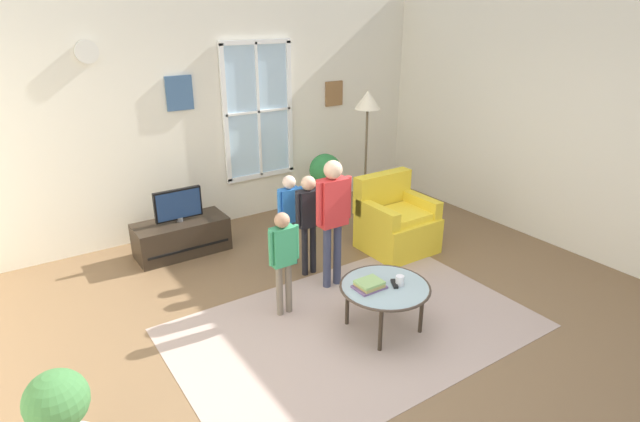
# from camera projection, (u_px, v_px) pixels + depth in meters

# --- Properties ---
(ground_plane) EXTENTS (6.49, 6.47, 0.02)m
(ground_plane) POSITION_uv_depth(u_px,v_px,m) (364.00, 325.00, 4.67)
(ground_plane) COLOR brown
(back_wall) EXTENTS (5.89, 0.17, 2.97)m
(back_wall) POSITION_uv_depth(u_px,v_px,m) (221.00, 110.00, 6.44)
(back_wall) COLOR silver
(back_wall) RESTS_ON ground_plane
(side_wall_right) EXTENTS (0.12, 5.87, 2.97)m
(side_wall_right) POSITION_uv_depth(u_px,v_px,m) (582.00, 124.00, 5.67)
(side_wall_right) COLOR silver
(side_wall_right) RESTS_ON ground_plane
(area_rug) EXTENTS (3.14, 2.04, 0.01)m
(area_rug) POSITION_uv_depth(u_px,v_px,m) (354.00, 327.00, 4.61)
(area_rug) COLOR tan
(area_rug) RESTS_ON ground_plane
(tv_stand) EXTENTS (1.05, 0.49, 0.40)m
(tv_stand) POSITION_uv_depth(u_px,v_px,m) (182.00, 237.00, 5.95)
(tv_stand) COLOR #2D2319
(tv_stand) RESTS_ON ground_plane
(television) EXTENTS (0.54, 0.08, 0.39)m
(television) POSITION_uv_depth(u_px,v_px,m) (178.00, 205.00, 5.80)
(television) COLOR #4C4C4C
(television) RESTS_ON tv_stand
(armchair) EXTENTS (0.76, 0.74, 0.87)m
(armchair) POSITION_uv_depth(u_px,v_px,m) (395.00, 223.00, 6.01)
(armchair) COLOR yellow
(armchair) RESTS_ON ground_plane
(coffee_table) EXTENTS (0.80, 0.80, 0.44)m
(coffee_table) POSITION_uv_depth(u_px,v_px,m) (385.00, 288.00, 4.46)
(coffee_table) COLOR #99B2B7
(coffee_table) RESTS_ON ground_plane
(book_stack) EXTENTS (0.26, 0.19, 0.07)m
(book_stack) POSITION_uv_depth(u_px,v_px,m) (369.00, 285.00, 4.41)
(book_stack) COLOR slate
(book_stack) RESTS_ON coffee_table
(cup) EXTENTS (0.07, 0.07, 0.09)m
(cup) POSITION_uv_depth(u_px,v_px,m) (400.00, 281.00, 4.45)
(cup) COLOR white
(cup) RESTS_ON coffee_table
(remote_near_books) EXTENTS (0.10, 0.14, 0.02)m
(remote_near_books) POSITION_uv_depth(u_px,v_px,m) (394.00, 284.00, 4.46)
(remote_near_books) COLOR black
(remote_near_books) RESTS_ON coffee_table
(remote_near_cup) EXTENTS (0.07, 0.15, 0.02)m
(remote_near_cup) POSITION_uv_depth(u_px,v_px,m) (373.00, 283.00, 4.47)
(remote_near_cup) COLOR black
(remote_near_cup) RESTS_ON coffee_table
(person_green_shirt) EXTENTS (0.31, 0.14, 1.02)m
(person_green_shirt) POSITION_uv_depth(u_px,v_px,m) (283.00, 252.00, 4.60)
(person_green_shirt) COLOR #726656
(person_green_shirt) RESTS_ON ground_plane
(person_blue_shirt) EXTENTS (0.31, 0.14, 1.04)m
(person_blue_shirt) POSITION_uv_depth(u_px,v_px,m) (290.00, 210.00, 5.50)
(person_blue_shirt) COLOR #333851
(person_blue_shirt) RESTS_ON ground_plane
(person_red_shirt) EXTENTS (0.40, 0.18, 1.34)m
(person_red_shirt) POSITION_uv_depth(u_px,v_px,m) (333.00, 210.00, 5.01)
(person_red_shirt) COLOR #333851
(person_red_shirt) RESTS_ON ground_plane
(person_black_shirt) EXTENTS (0.33, 0.15, 1.10)m
(person_black_shirt) POSITION_uv_depth(u_px,v_px,m) (309.00, 214.00, 5.30)
(person_black_shirt) COLOR black
(person_black_shirt) RESTS_ON ground_plane
(potted_plant_by_window) EXTENTS (0.44, 0.44, 0.84)m
(potted_plant_by_window) POSITION_uv_depth(u_px,v_px,m) (325.00, 178.00, 7.03)
(potted_plant_by_window) COLOR silver
(potted_plant_by_window) RESTS_ON ground_plane
(floor_lamp) EXTENTS (0.32, 0.32, 1.75)m
(floor_lamp) POSITION_uv_depth(u_px,v_px,m) (367.00, 114.00, 6.23)
(floor_lamp) COLOR black
(floor_lamp) RESTS_ON ground_plane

